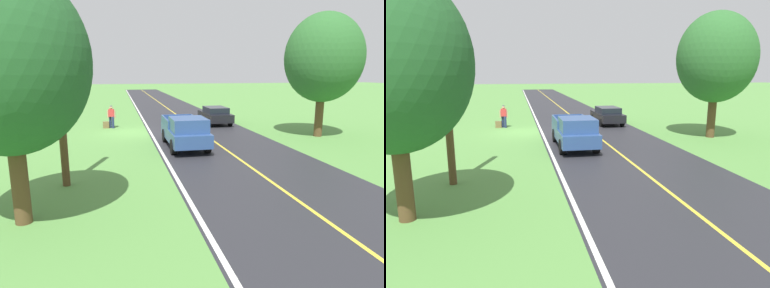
% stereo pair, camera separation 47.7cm
% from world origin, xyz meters
% --- Properties ---
extents(ground_plane, '(200.00, 200.00, 0.00)m').
position_xyz_m(ground_plane, '(0.00, 0.00, 0.00)').
color(ground_plane, '#568E42').
extents(road_surface, '(7.46, 120.00, 0.00)m').
position_xyz_m(road_surface, '(-4.87, 0.00, 0.00)').
color(road_surface, '#28282D').
rests_on(road_surface, ground).
extents(lane_edge_line, '(0.16, 117.60, 0.00)m').
position_xyz_m(lane_edge_line, '(-1.32, 0.00, 0.01)').
color(lane_edge_line, silver).
rests_on(lane_edge_line, ground).
extents(lane_centre_line, '(0.14, 117.60, 0.00)m').
position_xyz_m(lane_centre_line, '(-4.87, 0.00, 0.01)').
color(lane_centre_line, gold).
rests_on(lane_centre_line, ground).
extents(hitchhiker_walking, '(0.62, 0.53, 1.75)m').
position_xyz_m(hitchhiker_walking, '(1.37, -2.36, 0.98)').
color(hitchhiker_walking, navy).
rests_on(hitchhiker_walking, ground).
extents(suitcase_carried, '(0.48, 0.24, 0.51)m').
position_xyz_m(suitcase_carried, '(1.79, -2.32, 0.26)').
color(suitcase_carried, brown).
rests_on(suitcase_carried, ground).
extents(pickup_truck_passing, '(2.12, 5.41, 1.82)m').
position_xyz_m(pickup_truck_passing, '(-2.77, 5.67, 0.97)').
color(pickup_truck_passing, '#2D4C84').
rests_on(pickup_truck_passing, ground).
extents(tree_far_side_near, '(4.90, 4.90, 7.91)m').
position_xyz_m(tree_far_side_near, '(-12.11, 4.07, 5.07)').
color(tree_far_side_near, brown).
rests_on(tree_far_side_near, ground).
extents(sedan_near_oncoming, '(1.97, 4.42, 1.41)m').
position_xyz_m(sedan_near_oncoming, '(-6.95, -2.71, 0.75)').
color(sedan_near_oncoming, black).
rests_on(sedan_near_oncoming, ground).
extents(utility_pole_roadside, '(0.28, 0.28, 7.10)m').
position_xyz_m(utility_pole_roadside, '(2.89, 11.06, 3.55)').
color(utility_pole_roadside, brown).
rests_on(utility_pole_roadside, ground).
extents(tree_verge_side, '(4.30, 4.30, 6.95)m').
position_xyz_m(tree_verge_side, '(3.63, 14.20, 4.46)').
color(tree_verge_side, brown).
rests_on(tree_verge_side, ground).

